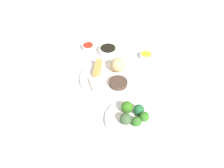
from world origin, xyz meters
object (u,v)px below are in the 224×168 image
main_plate (108,79)px  sauce_ramekin_hot_mustard (146,56)px  sauce_ramekin_sweet_and_sour (87,47)px  broccoli_plate (131,120)px  soy_sauce_bowl (108,51)px

main_plate → sauce_ramekin_hot_mustard: 0.26m
sauce_ramekin_hot_mustard → sauce_ramekin_sweet_and_sour: bearing=-118.7°
broccoli_plate → soy_sauce_bowl: 0.46m
sauce_ramekin_hot_mustard → main_plate: bearing=-64.9°
sauce_ramekin_sweet_and_sour → broccoli_plate: bearing=8.5°
main_plate → soy_sauce_bowl: size_ratio=2.75×
sauce_ramekin_sweet_and_sour → sauce_ramekin_hot_mustard: bearing=61.3°
sauce_ramekin_hot_mustard → sauce_ramekin_sweet_and_sour: 0.32m
main_plate → soy_sauce_bowl: bearing=165.3°
main_plate → broccoli_plate: bearing=7.0°
soy_sauce_bowl → sauce_ramekin_hot_mustard: soy_sauce_bowl is taller
soy_sauce_bowl → sauce_ramekin_hot_mustard: bearing=63.8°
broccoli_plate → sauce_ramekin_sweet_and_sour: size_ratio=3.40×
broccoli_plate → soy_sauce_bowl: (-0.46, 0.02, 0.01)m
soy_sauce_bowl → sauce_ramekin_sweet_and_sour: bearing=-122.9°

